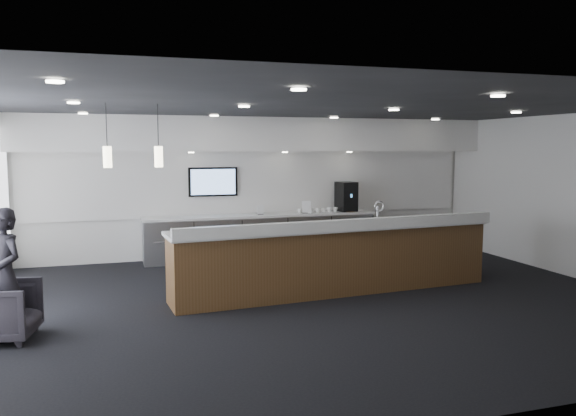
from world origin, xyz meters
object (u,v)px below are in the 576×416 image
object	(u,v)px
armchair	(2,311)
lounge_guest	(4,274)
coffee_machine	(346,197)
service_counter	(335,258)

from	to	relation	value
armchair	lounge_guest	size ratio (longest dim) A/B	0.49
coffee_machine	lounge_guest	distance (m)	7.53
coffee_machine	service_counter	bearing A→B (deg)	-123.17
coffee_machine	armchair	size ratio (longest dim) A/B	0.82
lounge_guest	coffee_machine	bearing A→B (deg)	81.98
coffee_machine	lounge_guest	world-z (taller)	lounge_guest
service_counter	coffee_machine	distance (m)	3.59
coffee_machine	armchair	distance (m)	7.63
armchair	service_counter	bearing A→B (deg)	-69.68
lounge_guest	service_counter	bearing A→B (deg)	59.82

